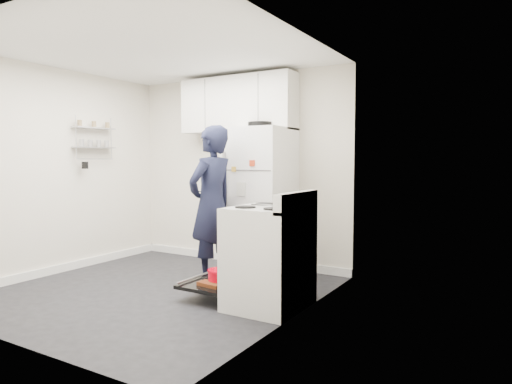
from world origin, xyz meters
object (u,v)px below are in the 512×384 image
Objects in this scene: refrigerator at (260,200)px; person at (212,205)px; electric_range at (268,258)px; open_oven_door at (219,280)px.

person is (-0.24, -0.67, -0.01)m from refrigerator.
person is (-0.96, 0.43, 0.42)m from electric_range.
electric_range is at bearing 1.37° from open_oven_door.
electric_range is 0.62× the size of person.
electric_range reaches higher than open_oven_door.
electric_range is 1.38m from refrigerator.
electric_range is at bearing 73.29° from person.
refrigerator is 1.04× the size of person.
person is (-0.41, 0.44, 0.70)m from open_oven_door.
refrigerator is 0.72m from person.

